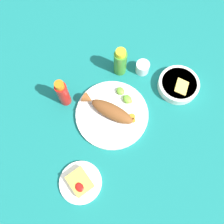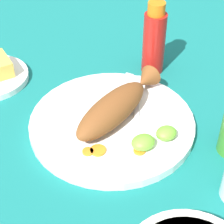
{
  "view_description": "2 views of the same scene",
  "coord_description": "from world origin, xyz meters",
  "px_view_note": "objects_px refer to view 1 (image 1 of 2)",
  "views": [
    {
      "loc": [
        0.3,
        -0.22,
        1.05
      ],
      "look_at": [
        0.0,
        0.0,
        0.04
      ],
      "focal_mm": 40.0,
      "sensor_mm": 36.0,
      "label": 1
    },
    {
      "loc": [
        0.29,
        0.51,
        0.53
      ],
      "look_at": [
        0.0,
        0.0,
        0.04
      ],
      "focal_mm": 65.0,
      "sensor_mm": 36.0,
      "label": 2
    }
  ],
  "objects_px": {
    "fork_far": "(96,104)",
    "side_plate_fries": "(81,182)",
    "guacamole_bowl": "(179,85)",
    "main_plate": "(112,114)",
    "hot_sauce_bottle_green": "(120,62)",
    "salt_cup": "(142,68)",
    "fork_near": "(93,114)",
    "hot_sauce_bottle_red": "(63,93)",
    "fried_fish": "(109,110)"
  },
  "relations": [
    {
      "from": "salt_cup",
      "to": "guacamole_bowl",
      "type": "xyz_separation_m",
      "value": [
        0.17,
        0.08,
        -0.0
      ]
    },
    {
      "from": "fork_near",
      "to": "hot_sauce_bottle_green",
      "type": "bearing_deg",
      "value": -98.46
    },
    {
      "from": "fork_near",
      "to": "hot_sauce_bottle_red",
      "type": "relative_size",
      "value": 0.95
    },
    {
      "from": "salt_cup",
      "to": "side_plate_fries",
      "type": "distance_m",
      "value": 0.58
    },
    {
      "from": "fork_far",
      "to": "fried_fish",
      "type": "bearing_deg",
      "value": 144.64
    },
    {
      "from": "main_plate",
      "to": "hot_sauce_bottle_red",
      "type": "bearing_deg",
      "value": -144.9
    },
    {
      "from": "hot_sauce_bottle_green",
      "to": "guacamole_bowl",
      "type": "xyz_separation_m",
      "value": [
        0.23,
        0.16,
        -0.05
      ]
    },
    {
      "from": "fork_near",
      "to": "salt_cup",
      "type": "relative_size",
      "value": 2.53
    },
    {
      "from": "guacamole_bowl",
      "to": "main_plate",
      "type": "bearing_deg",
      "value": -101.85
    },
    {
      "from": "main_plate",
      "to": "hot_sauce_bottle_green",
      "type": "distance_m",
      "value": 0.24
    },
    {
      "from": "hot_sauce_bottle_green",
      "to": "side_plate_fries",
      "type": "distance_m",
      "value": 0.55
    },
    {
      "from": "hot_sauce_bottle_red",
      "to": "side_plate_fries",
      "type": "bearing_deg",
      "value": -23.42
    },
    {
      "from": "side_plate_fries",
      "to": "fork_far",
      "type": "bearing_deg",
      "value": 134.23
    },
    {
      "from": "fork_near",
      "to": "fork_far",
      "type": "bearing_deg",
      "value": -84.41
    },
    {
      "from": "fried_fish",
      "to": "guacamole_bowl",
      "type": "distance_m",
      "value": 0.34
    },
    {
      "from": "main_plate",
      "to": "salt_cup",
      "type": "relative_size",
      "value": 5.08
    },
    {
      "from": "side_plate_fries",
      "to": "fork_near",
      "type": "bearing_deg",
      "value": 134.86
    },
    {
      "from": "fried_fish",
      "to": "guacamole_bowl",
      "type": "height_order",
      "value": "fried_fish"
    },
    {
      "from": "hot_sauce_bottle_green",
      "to": "salt_cup",
      "type": "height_order",
      "value": "hot_sauce_bottle_green"
    },
    {
      "from": "hot_sauce_bottle_green",
      "to": "salt_cup",
      "type": "relative_size",
      "value": 2.48
    },
    {
      "from": "fork_far",
      "to": "hot_sauce_bottle_green",
      "type": "xyz_separation_m",
      "value": [
        -0.08,
        0.2,
        0.05
      ]
    },
    {
      "from": "fork_far",
      "to": "salt_cup",
      "type": "relative_size",
      "value": 2.59
    },
    {
      "from": "main_plate",
      "to": "side_plate_fries",
      "type": "xyz_separation_m",
      "value": [
        0.16,
        -0.27,
        -0.0
      ]
    },
    {
      "from": "side_plate_fries",
      "to": "guacamole_bowl",
      "type": "distance_m",
      "value": 0.61
    },
    {
      "from": "fork_far",
      "to": "hot_sauce_bottle_red",
      "type": "bearing_deg",
      "value": -15.1
    },
    {
      "from": "hot_sauce_bottle_green",
      "to": "fork_far",
      "type": "bearing_deg",
      "value": -66.79
    },
    {
      "from": "hot_sauce_bottle_red",
      "to": "fork_far",
      "type": "bearing_deg",
      "value": 42.45
    },
    {
      "from": "fried_fish",
      "to": "side_plate_fries",
      "type": "bearing_deg",
      "value": -81.55
    },
    {
      "from": "salt_cup",
      "to": "fork_near",
      "type": "bearing_deg",
      "value": -80.81
    },
    {
      "from": "hot_sauce_bottle_red",
      "to": "salt_cup",
      "type": "height_order",
      "value": "hot_sauce_bottle_red"
    },
    {
      "from": "fork_near",
      "to": "guacamole_bowl",
      "type": "xyz_separation_m",
      "value": [
        0.11,
        0.4,
        0.0
      ]
    },
    {
      "from": "main_plate",
      "to": "guacamole_bowl",
      "type": "bearing_deg",
      "value": 78.15
    },
    {
      "from": "fork_near",
      "to": "hot_sauce_bottle_red",
      "type": "height_order",
      "value": "hot_sauce_bottle_red"
    },
    {
      "from": "fork_far",
      "to": "main_plate",
      "type": "bearing_deg",
      "value": 145.02
    },
    {
      "from": "side_plate_fries",
      "to": "guacamole_bowl",
      "type": "xyz_separation_m",
      "value": [
        -0.09,
        0.6,
        0.02
      ]
    },
    {
      "from": "salt_cup",
      "to": "side_plate_fries",
      "type": "xyz_separation_m",
      "value": [
        0.26,
        -0.52,
        -0.02
      ]
    },
    {
      "from": "hot_sauce_bottle_red",
      "to": "hot_sauce_bottle_green",
      "type": "distance_m",
      "value": 0.29
    },
    {
      "from": "fried_fish",
      "to": "side_plate_fries",
      "type": "xyz_separation_m",
      "value": [
        0.17,
        -0.27,
        -0.04
      ]
    },
    {
      "from": "side_plate_fries",
      "to": "fried_fish",
      "type": "bearing_deg",
      "value": 122.77
    },
    {
      "from": "fork_far",
      "to": "side_plate_fries",
      "type": "xyz_separation_m",
      "value": [
        0.24,
        -0.24,
        -0.01
      ]
    },
    {
      "from": "salt_cup",
      "to": "fork_far",
      "type": "bearing_deg",
      "value": -85.82
    },
    {
      "from": "main_plate",
      "to": "side_plate_fries",
      "type": "relative_size",
      "value": 1.87
    },
    {
      "from": "fried_fish",
      "to": "salt_cup",
      "type": "relative_size",
      "value": 3.84
    },
    {
      "from": "hot_sauce_bottle_green",
      "to": "main_plate",
      "type": "bearing_deg",
      "value": -45.68
    },
    {
      "from": "side_plate_fries",
      "to": "guacamole_bowl",
      "type": "relative_size",
      "value": 0.92
    },
    {
      "from": "fork_near",
      "to": "salt_cup",
      "type": "distance_m",
      "value": 0.32
    },
    {
      "from": "side_plate_fries",
      "to": "guacamole_bowl",
      "type": "height_order",
      "value": "guacamole_bowl"
    },
    {
      "from": "fried_fish",
      "to": "side_plate_fries",
      "type": "height_order",
      "value": "fried_fish"
    },
    {
      "from": "fork_near",
      "to": "hot_sauce_bottle_green",
      "type": "distance_m",
      "value": 0.27
    },
    {
      "from": "hot_sauce_bottle_green",
      "to": "fork_near",
      "type": "bearing_deg",
      "value": -63.71
    }
  ]
}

